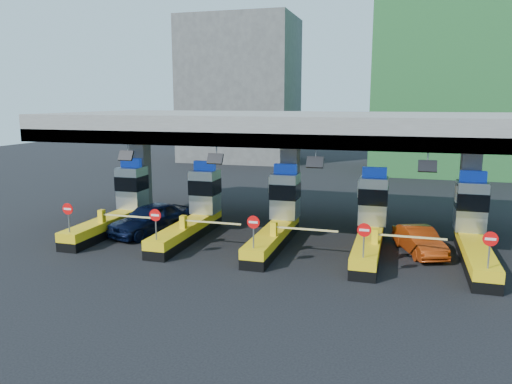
# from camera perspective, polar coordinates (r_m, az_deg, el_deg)

# --- Properties ---
(ground) EXTENTS (120.00, 120.00, 0.00)m
(ground) POSITION_cam_1_polar(r_m,az_deg,el_deg) (27.83, 2.46, -5.75)
(ground) COLOR black
(ground) RESTS_ON ground
(toll_canopy) EXTENTS (28.00, 12.09, 7.00)m
(toll_canopy) POSITION_cam_1_polar(r_m,az_deg,el_deg) (29.57, 3.92, 7.27)
(toll_canopy) COLOR slate
(toll_canopy) RESTS_ON ground
(toll_lane_far_left) EXTENTS (4.43, 8.00, 4.16)m
(toll_lane_far_left) POSITION_cam_1_polar(r_m,az_deg,el_deg) (31.58, -15.28, -1.55)
(toll_lane_far_left) COLOR black
(toll_lane_far_left) RESTS_ON ground
(toll_lane_left) EXTENTS (4.43, 8.00, 4.16)m
(toll_lane_left) POSITION_cam_1_polar(r_m,az_deg,el_deg) (29.30, -6.92, -2.17)
(toll_lane_left) COLOR black
(toll_lane_left) RESTS_ON ground
(toll_lane_center) EXTENTS (4.43, 8.00, 4.16)m
(toll_lane_center) POSITION_cam_1_polar(r_m,az_deg,el_deg) (27.74, 2.63, -2.83)
(toll_lane_center) COLOR black
(toll_lane_center) RESTS_ON ground
(toll_lane_right) EXTENTS (4.43, 8.00, 4.16)m
(toll_lane_right) POSITION_cam_1_polar(r_m,az_deg,el_deg) (27.02, 13.00, -3.45)
(toll_lane_right) COLOR black
(toll_lane_right) RESTS_ON ground
(toll_lane_far_right) EXTENTS (4.43, 8.00, 4.16)m
(toll_lane_far_right) POSITION_cam_1_polar(r_m,az_deg,el_deg) (27.22, 23.57, -3.96)
(toll_lane_far_right) COLOR black
(toll_lane_far_right) RESTS_ON ground
(bg_building_scaffold) EXTENTS (18.00, 12.00, 28.00)m
(bg_building_scaffold) POSITION_cam_1_polar(r_m,az_deg,el_deg) (58.55, 22.71, 15.79)
(bg_building_scaffold) COLOR #1E5926
(bg_building_scaffold) RESTS_ON ground
(bg_building_concrete) EXTENTS (14.00, 10.00, 18.00)m
(bg_building_concrete) POSITION_cam_1_polar(r_m,az_deg,el_deg) (65.23, -1.84, 11.54)
(bg_building_concrete) COLOR #4C4C49
(bg_building_concrete) RESTS_ON ground
(van) EXTENTS (3.78, 5.70, 1.80)m
(van) POSITION_cam_1_polar(r_m,az_deg,el_deg) (30.00, -12.01, -3.00)
(van) COLOR black
(van) RESTS_ON ground
(red_car) EXTENTS (2.84, 4.41, 1.37)m
(red_car) POSITION_cam_1_polar(r_m,az_deg,el_deg) (26.93, 18.17, -5.32)
(red_car) COLOR #912E0B
(red_car) RESTS_ON ground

